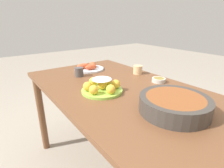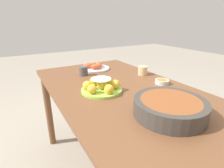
{
  "view_description": "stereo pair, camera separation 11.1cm",
  "coord_description": "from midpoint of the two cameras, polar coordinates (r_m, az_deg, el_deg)",
  "views": [
    {
      "loc": [
        0.83,
        -0.69,
        1.21
      ],
      "look_at": [
        -0.01,
        -0.07,
        0.82
      ],
      "focal_mm": 28.0,
      "sensor_mm": 36.0,
      "label": 1
    },
    {
      "loc": [
        0.89,
        -0.6,
        1.21
      ],
      "look_at": [
        -0.01,
        -0.07,
        0.82
      ],
      "focal_mm": 28.0,
      "sensor_mm": 36.0,
      "label": 2
    }
  ],
  "objects": [
    {
      "name": "sauce_bowl",
      "position": [
        1.29,
        12.65,
        1.28
      ],
      "size": [
        0.1,
        0.1,
        0.03
      ],
      "color": "beige",
      "rests_on": "dining_table"
    },
    {
      "name": "cup_near",
      "position": [
        1.42,
        -12.94,
        3.83
      ],
      "size": [
        0.07,
        0.07,
        0.07
      ],
      "color": "#4C4747",
      "rests_on": "dining_table"
    },
    {
      "name": "serving_bowl",
      "position": [
        0.89,
        16.32,
        -6.35
      ],
      "size": [
        0.34,
        0.34,
        0.08
      ],
      "color": "#3D3833",
      "rests_on": "dining_table"
    },
    {
      "name": "cake_plate",
      "position": [
        1.09,
        -6.27,
        -0.91
      ],
      "size": [
        0.26,
        0.26,
        0.09
      ],
      "color": "#99CC4C",
      "rests_on": "dining_table"
    },
    {
      "name": "dining_table",
      "position": [
        1.2,
        0.34,
        -5.84
      ],
      "size": [
        1.51,
        0.84,
        0.78
      ],
      "color": "brown",
      "rests_on": "ground_plane"
    },
    {
      "name": "cup_far",
      "position": [
        1.46,
        6.25,
        4.63
      ],
      "size": [
        0.08,
        0.08,
        0.07
      ],
      "color": "#DBB27F",
      "rests_on": "dining_table"
    },
    {
      "name": "seafood_platter",
      "position": [
        1.59,
        -9.58,
        5.27
      ],
      "size": [
        0.26,
        0.26,
        0.06
      ],
      "color": "silver",
      "rests_on": "dining_table"
    }
  ]
}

